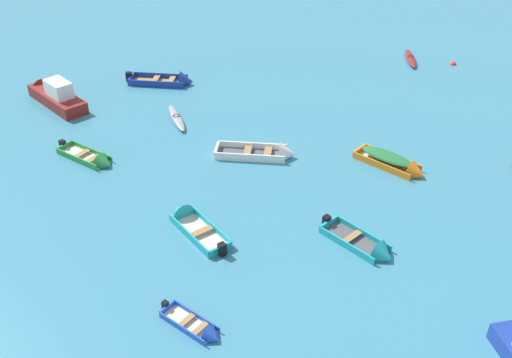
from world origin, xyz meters
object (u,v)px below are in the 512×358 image
kayak_maroon_back_row_right (411,58)px  rowboat_orange_back_row_center (397,164)px  rowboat_green_center (95,160)px  rowboat_white_outer_left (272,154)px  mooring_buoy_outer_edge (453,65)px  rowboat_turquoise_midfield_left (189,221)px  rowboat_blue_cluster_outer (202,330)px  motor_launch_maroon_near_right (54,94)px  rowboat_turquoise_far_right (371,249)px  rowboat_deep_blue_back_row_left (173,81)px  kayak_grey_distant_center (177,118)px

kayak_maroon_back_row_right → rowboat_orange_back_row_center: size_ratio=0.99×
rowboat_green_center → rowboat_white_outer_left: 9.55m
rowboat_orange_back_row_center → mooring_buoy_outer_edge: 16.20m
rowboat_turquoise_midfield_left → rowboat_blue_cluster_outer: bearing=-85.7°
motor_launch_maroon_near_right → mooring_buoy_outer_edge: 28.33m
rowboat_orange_back_row_center → motor_launch_maroon_near_right: motor_launch_maroon_near_right is taller
rowboat_turquoise_far_right → rowboat_deep_blue_back_row_left: bearing=115.9°
rowboat_green_center → mooring_buoy_outer_edge: bearing=25.9°
kayak_grey_distant_center → mooring_buoy_outer_edge: kayak_grey_distant_center is taller
rowboat_turquoise_far_right → rowboat_green_center: bearing=146.5°
rowboat_orange_back_row_center → motor_launch_maroon_near_right: size_ratio=0.69×
kayak_grey_distant_center → mooring_buoy_outer_edge: bearing=19.6°
kayak_grey_distant_center → rowboat_turquoise_far_right: 15.83m
rowboat_green_center → motor_launch_maroon_near_right: bearing=115.0°
kayak_maroon_back_row_right → rowboat_white_outer_left: size_ratio=0.81×
mooring_buoy_outer_edge → motor_launch_maroon_near_right: bearing=-171.9°
kayak_maroon_back_row_right → mooring_buoy_outer_edge: bearing=-20.1°
rowboat_turquoise_midfield_left → rowboat_green_center: rowboat_turquoise_midfield_left is taller
rowboat_green_center → rowboat_white_outer_left: (9.55, -0.21, 0.04)m
rowboat_blue_cluster_outer → mooring_buoy_outer_edge: rowboat_blue_cluster_outer is taller
rowboat_turquoise_midfield_left → rowboat_green_center: size_ratio=1.11×
rowboat_turquoise_midfield_left → kayak_grey_distant_center: bearing=94.6°
rowboat_turquoise_midfield_left → motor_launch_maroon_near_right: 16.22m
rowboat_orange_back_row_center → rowboat_turquoise_far_right: rowboat_orange_back_row_center is taller
kayak_grey_distant_center → rowboat_turquoise_far_right: bearing=-56.6°
rowboat_turquoise_midfield_left → rowboat_turquoise_far_right: bearing=-19.0°
rowboat_deep_blue_back_row_left → rowboat_turquoise_far_right: (9.07, -18.69, -0.05)m
kayak_grey_distant_center → rowboat_blue_cluster_outer: rowboat_blue_cluster_outer is taller
rowboat_turquoise_midfield_left → mooring_buoy_outer_edge: 26.20m
rowboat_turquoise_far_right → rowboat_orange_back_row_center: bearing=64.8°
rowboat_deep_blue_back_row_left → mooring_buoy_outer_edge: 20.59m
rowboat_blue_cluster_outer → rowboat_green_center: bearing=114.0°
kayak_grey_distant_center → rowboat_white_outer_left: 7.18m
rowboat_green_center → mooring_buoy_outer_edge: size_ratio=7.58×
rowboat_deep_blue_back_row_left → rowboat_white_outer_left: 11.76m
mooring_buoy_outer_edge → kayak_maroon_back_row_right: bearing=159.9°
rowboat_deep_blue_back_row_left → kayak_grey_distant_center: bearing=-86.3°
rowboat_green_center → motor_launch_maroon_near_right: motor_launch_maroon_near_right is taller
kayak_grey_distant_center → rowboat_orange_back_row_center: bearing=-29.5°
kayak_grey_distant_center → motor_launch_maroon_near_right: motor_launch_maroon_near_right is taller
rowboat_blue_cluster_outer → rowboat_turquoise_far_right: bearing=28.2°
rowboat_deep_blue_back_row_left → motor_launch_maroon_near_right: size_ratio=0.88×
rowboat_turquoise_midfield_left → motor_launch_maroon_near_right: motor_launch_maroon_near_right is taller
rowboat_green_center → rowboat_turquoise_midfield_left: bearing=-49.1°
motor_launch_maroon_near_right → rowboat_white_outer_left: bearing=-31.3°
kayak_grey_distant_center → rowboat_turquoise_far_right: size_ratio=1.04×
rowboat_green_center → motor_launch_maroon_near_right: (-3.64, 7.81, 0.42)m
rowboat_turquoise_midfield_left → rowboat_white_outer_left: rowboat_white_outer_left is taller
rowboat_turquoise_midfield_left → rowboat_deep_blue_back_row_left: bearing=94.3°
rowboat_turquoise_far_right → kayak_grey_distant_center: bearing=123.4°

